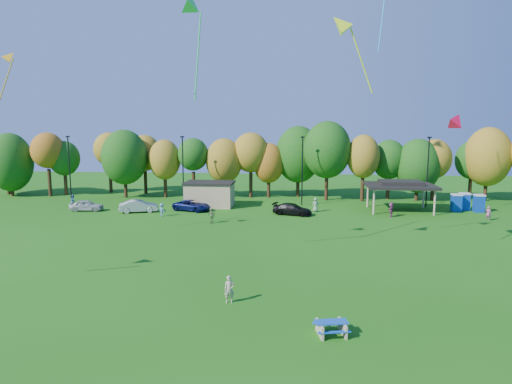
# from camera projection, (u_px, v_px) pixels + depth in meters

# --- Properties ---
(ground) EXTENTS (160.00, 160.00, 0.00)m
(ground) POSITION_uv_depth(u_px,v_px,m) (262.00, 351.00, 21.32)
(ground) COLOR #19600F
(ground) RESTS_ON ground
(tree_line) EXTENTS (93.57, 10.55, 11.15)m
(tree_line) POSITION_uv_depth(u_px,v_px,m) (281.00, 158.00, 65.41)
(tree_line) COLOR black
(tree_line) RESTS_ON ground
(lamp_posts) EXTENTS (64.50, 0.25, 9.09)m
(lamp_posts) POSITION_uv_depth(u_px,v_px,m) (302.00, 168.00, 59.83)
(lamp_posts) COLOR black
(lamp_posts) RESTS_ON ground
(utility_building) EXTENTS (6.30, 4.30, 3.25)m
(utility_building) POSITION_uv_depth(u_px,v_px,m) (210.00, 194.00, 59.47)
(utility_building) COLOR tan
(utility_building) RESTS_ON ground
(pavilion) EXTENTS (8.20, 6.20, 3.77)m
(pavilion) POSITION_uv_depth(u_px,v_px,m) (400.00, 185.00, 55.98)
(pavilion) COLOR tan
(pavilion) RESTS_ON ground
(porta_potties) EXTENTS (3.75, 2.30, 2.18)m
(porta_potties) POSITION_uv_depth(u_px,v_px,m) (466.00, 202.00, 56.15)
(porta_potties) COLOR #0C3A9E
(porta_potties) RESTS_ON ground
(picnic_table) EXTENTS (1.90, 1.68, 0.71)m
(picnic_table) POSITION_uv_depth(u_px,v_px,m) (331.00, 327.00, 22.92)
(picnic_table) COLOR tan
(picnic_table) RESTS_ON ground
(kite_flyer) EXTENTS (0.67, 0.52, 1.65)m
(kite_flyer) POSITION_uv_depth(u_px,v_px,m) (229.00, 289.00, 27.02)
(kite_flyer) COLOR tan
(kite_flyer) RESTS_ON ground
(car_a) EXTENTS (4.17, 2.01, 1.37)m
(car_a) POSITION_uv_depth(u_px,v_px,m) (87.00, 205.00, 56.41)
(car_a) COLOR silver
(car_a) RESTS_ON ground
(car_b) EXTENTS (4.85, 3.02, 1.51)m
(car_b) POSITION_uv_depth(u_px,v_px,m) (139.00, 206.00, 55.48)
(car_b) COLOR #ACADB2
(car_b) RESTS_ON ground
(car_c) EXTENTS (5.22, 3.58, 1.33)m
(car_c) POSITION_uv_depth(u_px,v_px,m) (192.00, 206.00, 56.47)
(car_c) COLOR #0D1551
(car_c) RESTS_ON ground
(car_d) EXTENTS (5.02, 3.17, 1.36)m
(car_d) POSITION_uv_depth(u_px,v_px,m) (292.00, 209.00, 53.88)
(car_d) COLOR black
(car_d) RESTS_ON ground
(far_person_0) EXTENTS (0.95, 0.70, 1.77)m
(far_person_0) POSITION_uv_depth(u_px,v_px,m) (315.00, 205.00, 55.78)
(far_person_0) COLOR #78A571
(far_person_0) RESTS_ON ground
(far_person_1) EXTENTS (1.13, 1.07, 1.53)m
(far_person_1) POSITION_uv_depth(u_px,v_px,m) (162.00, 210.00, 53.00)
(far_person_1) COLOR teal
(far_person_1) RESTS_ON ground
(far_person_2) EXTENTS (1.05, 0.81, 1.66)m
(far_person_2) POSITION_uv_depth(u_px,v_px,m) (212.00, 216.00, 49.20)
(far_person_2) COLOR #6C8B55
(far_person_2) RESTS_ON ground
(far_person_3) EXTENTS (0.70, 0.60, 1.61)m
(far_person_3) POSITION_uv_depth(u_px,v_px,m) (488.00, 213.00, 50.70)
(far_person_3) COLOR #BB588D
(far_person_3) RESTS_ON ground
(far_person_4) EXTENTS (0.96, 1.03, 1.70)m
(far_person_4) POSITION_uv_depth(u_px,v_px,m) (73.00, 201.00, 58.58)
(far_person_4) COLOR teal
(far_person_4) RESTS_ON ground
(far_person_5) EXTENTS (0.99, 1.67, 1.72)m
(far_person_5) POSITION_uv_depth(u_px,v_px,m) (391.00, 209.00, 52.72)
(far_person_5) COLOR #893968
(far_person_5) RESTS_ON ground
(kite_0) EXTENTS (1.41, 4.28, 7.37)m
(kite_0) POSITION_uv_depth(u_px,v_px,m) (191.00, 3.00, 30.69)
(kite_0) COLOR green
(kite_2) EXTENTS (3.35, 1.43, 5.53)m
(kite_2) POSITION_uv_depth(u_px,v_px,m) (340.00, 25.00, 30.83)
(kite_2) COLOR #CAEE19
(kite_10) EXTENTS (2.85, 2.11, 5.26)m
(kite_10) POSITION_uv_depth(u_px,v_px,m) (10.00, 58.00, 37.00)
(kite_10) COLOR orange
(kite_15) EXTENTS (1.40, 1.39, 1.13)m
(kite_15) POSITION_uv_depth(u_px,v_px,m) (456.00, 120.00, 22.73)
(kite_15) COLOR #F20D37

